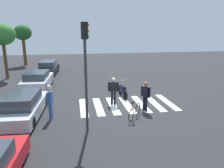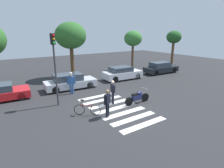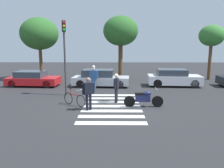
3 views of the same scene
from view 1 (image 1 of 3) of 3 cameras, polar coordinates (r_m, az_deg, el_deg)
ground_plane at (r=13.26m, az=4.08°, el=-5.58°), size 60.00×60.00×0.00m
police_motorcycle at (r=14.74m, az=2.92°, el=-1.66°), size 2.14×0.62×1.02m
leaning_bicycle at (r=11.21m, az=6.13°, el=-7.38°), size 1.37×1.04×1.00m
officer_on_foot at (r=13.02m, az=0.38°, el=-1.40°), size 0.32×0.66×1.70m
officer_by_motorcycle at (r=12.09m, az=9.08°, el=-2.79°), size 0.61×0.42×1.72m
pedestrian_bystander at (r=11.28m, az=-16.54°, el=-4.00°), size 0.68×0.29×1.85m
crosswalk_stripes at (r=13.26m, az=4.08°, el=-5.56°), size 3.16×5.85×0.01m
car_silver_sedan at (r=12.03m, az=-22.98°, el=-5.57°), size 4.61×2.04×1.37m
car_white_van at (r=17.68m, az=-19.53°, el=0.96°), size 4.28×2.08×1.38m
car_black_suv at (r=23.29m, az=-16.85°, el=4.24°), size 4.51×1.97×1.40m
traffic_light_pole at (r=9.08m, az=-7.16°, el=6.00°), size 0.29×0.35×4.85m
street_tree_far at (r=22.24m, az=-27.64°, el=11.70°), size 2.33×2.33×5.15m
street_tree_end at (r=30.19m, az=-23.11°, el=12.49°), size 2.27×2.27×5.20m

